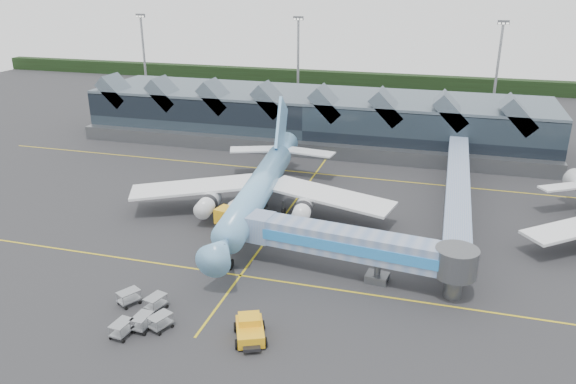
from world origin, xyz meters
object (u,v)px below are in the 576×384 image
(jet_bridge, at_px, (369,248))
(fuel_truck, at_px, (243,206))
(main_airliner, at_px, (260,187))
(pushback_tug, at_px, (250,330))

(jet_bridge, distance_m, fuel_truck, 22.16)
(main_airliner, xyz_separation_m, fuel_truck, (-1.69, -2.53, -2.17))
(jet_bridge, relative_size, pushback_tug, 5.15)
(jet_bridge, height_order, pushback_tug, jet_bridge)
(jet_bridge, xyz_separation_m, pushback_tug, (-8.77, -13.66, -2.98))
(jet_bridge, xyz_separation_m, fuel_truck, (-18.79, 11.57, -1.97))
(main_airliner, distance_m, jet_bridge, 22.16)
(jet_bridge, bearing_deg, main_airliner, 147.33)
(jet_bridge, bearing_deg, fuel_truck, 155.21)
(fuel_truck, bearing_deg, jet_bridge, -18.64)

